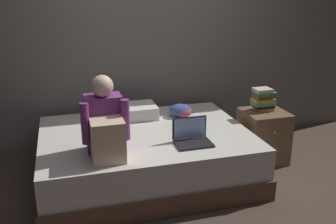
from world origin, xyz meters
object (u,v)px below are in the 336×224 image
(pillow, at_px, (130,112))
(book_stack, at_px, (263,100))
(clothes_pile, at_px, (181,111))
(nightstand, at_px, (263,136))
(person_sitting, at_px, (105,125))
(laptop, at_px, (192,137))
(bed, at_px, (146,155))

(pillow, bearing_deg, book_stack, -15.10)
(clothes_pile, bearing_deg, pillow, 169.81)
(nightstand, xyz_separation_m, book_stack, (-0.01, 0.05, 0.40))
(person_sitting, height_order, pillow, person_sitting)
(pillow, height_order, book_stack, book_stack)
(clothes_pile, bearing_deg, nightstand, -21.24)
(laptop, bearing_deg, person_sitting, -178.98)
(nightstand, bearing_deg, person_sitting, -166.24)
(pillow, distance_m, clothes_pile, 0.55)
(nightstand, distance_m, clothes_pile, 0.92)
(laptop, xyz_separation_m, pillow, (-0.41, 0.82, 0.01))
(laptop, relative_size, book_stack, 1.34)
(pillow, height_order, clothes_pile, same)
(bed, xyz_separation_m, laptop, (0.34, -0.37, 0.30))
(clothes_pile, bearing_deg, laptop, -100.68)
(nightstand, bearing_deg, bed, -178.55)
(bed, distance_m, book_stack, 1.37)
(book_stack, bearing_deg, person_sitting, -164.63)
(person_sitting, distance_m, laptop, 0.78)
(laptop, bearing_deg, bed, 132.48)
(laptop, height_order, clothes_pile, laptop)
(bed, distance_m, person_sitting, 0.75)
(clothes_pile, bearing_deg, book_stack, -18.26)
(nightstand, xyz_separation_m, person_sitting, (-1.72, -0.42, 0.45))
(person_sitting, height_order, clothes_pile, person_sitting)
(laptop, xyz_separation_m, book_stack, (0.95, 0.46, 0.14))
(person_sitting, xyz_separation_m, clothes_pile, (0.89, 0.74, -0.19))
(laptop, bearing_deg, book_stack, 25.61)
(person_sitting, xyz_separation_m, pillow, (0.35, 0.84, -0.19))
(nightstand, bearing_deg, laptop, -157.00)
(book_stack, relative_size, clothes_pile, 0.92)
(person_sitting, bearing_deg, nightstand, 13.76)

